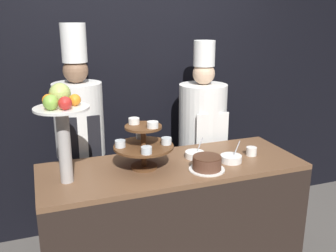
# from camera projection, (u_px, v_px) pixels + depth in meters

# --- Properties ---
(wall_back) EXTENTS (10.00, 0.06, 2.80)m
(wall_back) POSITION_uv_depth(u_px,v_px,m) (133.00, 78.00, 3.38)
(wall_back) COLOR black
(wall_back) RESTS_ON ground_plane
(buffet_counter) EXTENTS (1.82, 0.67, 0.95)m
(buffet_counter) POSITION_uv_depth(u_px,v_px,m) (173.00, 225.00, 2.72)
(buffet_counter) COLOR black
(buffet_counter) RESTS_ON ground_plane
(tiered_stand) EXTENTS (0.40, 0.40, 0.34)m
(tiered_stand) POSITION_uv_depth(u_px,v_px,m) (144.00, 143.00, 2.48)
(tiered_stand) COLOR brown
(tiered_stand) RESTS_ON buffet_counter
(fruit_pedestal) EXTENTS (0.33, 0.33, 0.60)m
(fruit_pedestal) POSITION_uv_depth(u_px,v_px,m) (61.00, 116.00, 2.21)
(fruit_pedestal) COLOR #B2ADA8
(fruit_pedestal) RESTS_ON buffet_counter
(cake_round) EXTENTS (0.24, 0.24, 0.10)m
(cake_round) POSITION_uv_depth(u_px,v_px,m) (207.00, 163.00, 2.48)
(cake_round) COLOR white
(cake_round) RESTS_ON buffet_counter
(cup_white) EXTENTS (0.08, 0.08, 0.06)m
(cup_white) POSITION_uv_depth(u_px,v_px,m) (251.00, 151.00, 2.75)
(cup_white) COLOR white
(cup_white) RESTS_ON buffet_counter
(serving_bowl_near) EXTENTS (0.15, 0.15, 0.15)m
(serving_bowl_near) POSITION_uv_depth(u_px,v_px,m) (231.00, 159.00, 2.63)
(serving_bowl_near) COLOR white
(serving_bowl_near) RESTS_ON buffet_counter
(serving_bowl_far) EXTENTS (0.14, 0.14, 0.15)m
(serving_bowl_far) POSITION_uv_depth(u_px,v_px,m) (195.00, 155.00, 2.71)
(serving_bowl_far) COLOR white
(serving_bowl_far) RESTS_ON buffet_counter
(chef_left) EXTENTS (0.38, 0.38, 1.89)m
(chef_left) POSITION_uv_depth(u_px,v_px,m) (80.00, 137.00, 2.95)
(chef_left) COLOR black
(chef_left) RESTS_ON ground_plane
(chef_center_left) EXTENTS (0.42, 0.42, 1.75)m
(chef_center_left) POSITION_uv_depth(u_px,v_px,m) (202.00, 133.00, 3.32)
(chef_center_left) COLOR black
(chef_center_left) RESTS_ON ground_plane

